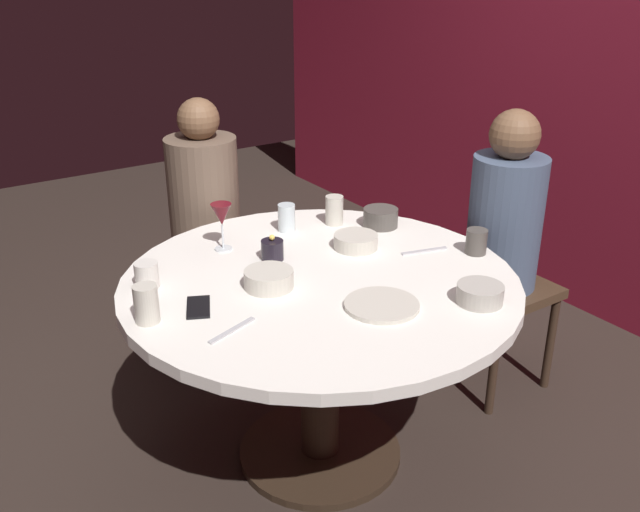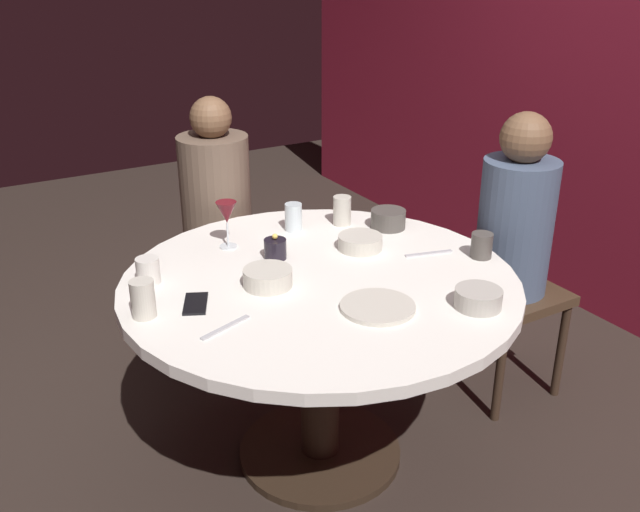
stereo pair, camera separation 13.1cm
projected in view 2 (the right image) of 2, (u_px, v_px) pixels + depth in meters
name	position (u px, v px, depth m)	size (l,w,h in m)	color
ground_plane	(320.00, 454.00, 2.66)	(8.00, 8.00, 0.00)	#2D231E
dining_table	(320.00, 318.00, 2.42)	(1.33, 1.33, 0.73)	white
seated_diner_left	(216.00, 203.00, 3.07)	(0.40, 0.40, 1.19)	#3F2D1E
seated_diner_back	(515.00, 229.00, 2.77)	(0.40, 0.40, 1.19)	#3F2D1E
candle_holder	(275.00, 249.00, 2.49)	(0.08, 0.08, 0.09)	black
wine_glass	(227.00, 214.00, 2.55)	(0.08, 0.08, 0.18)	silver
dinner_plate	(378.00, 307.00, 2.16)	(0.23, 0.23, 0.01)	beige
cell_phone	(196.00, 304.00, 2.18)	(0.07, 0.14, 0.01)	black
bowl_serving_large	(388.00, 219.00, 2.76)	(0.14, 0.14, 0.07)	#4C4742
bowl_salad_center	(478.00, 298.00, 2.16)	(0.15, 0.15, 0.06)	#B2ADA3
bowl_small_white	(360.00, 242.00, 2.57)	(0.16, 0.16, 0.05)	beige
bowl_sauce_side	(268.00, 278.00, 2.29)	(0.16, 0.16, 0.06)	beige
cup_near_candle	(293.00, 217.00, 2.73)	(0.07, 0.07, 0.11)	silver
cup_by_left_diner	(148.00, 271.00, 2.31)	(0.08, 0.08, 0.09)	silver
cup_by_right_diner	(342.00, 211.00, 2.79)	(0.07, 0.07, 0.12)	beige
cup_center_front	(143.00, 299.00, 2.09)	(0.07, 0.07, 0.12)	beige
cup_far_edge	(482.00, 245.00, 2.50)	(0.08, 0.08, 0.09)	#4C4742
fork_near_plate	(429.00, 253.00, 2.54)	(0.02, 0.18, 0.01)	#B7B7BC
knife_near_plate	(225.00, 327.00, 2.05)	(0.02, 0.18, 0.01)	#B7B7BC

